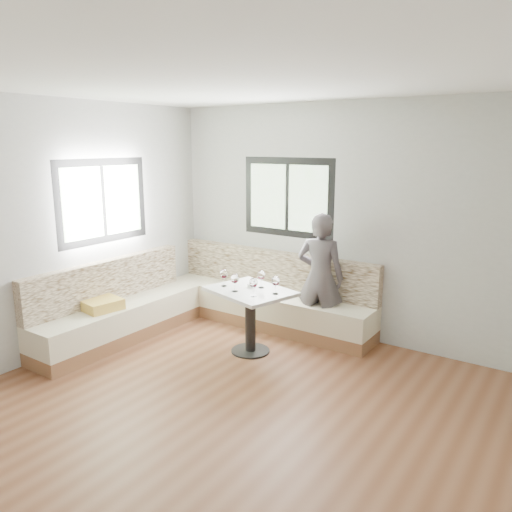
% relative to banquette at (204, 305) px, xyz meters
% --- Properties ---
extents(room, '(5.01, 5.01, 2.81)m').
position_rel_banquette_xyz_m(room, '(1.51, -1.55, 1.08)').
color(room, brown).
rests_on(room, ground).
extents(banquette, '(2.90, 2.80, 0.95)m').
position_rel_banquette_xyz_m(banquette, '(0.00, 0.00, 0.00)').
color(banquette, brown).
rests_on(banquette, ground).
extents(table, '(1.05, 0.91, 0.74)m').
position_rel_banquette_xyz_m(table, '(0.87, -0.22, 0.22)').
color(table, black).
rests_on(table, ground).
extents(person, '(0.62, 0.47, 1.54)m').
position_rel_banquette_xyz_m(person, '(1.33, 0.57, 0.44)').
color(person, '#4D474A').
rests_on(person, ground).
extents(olive_ramekin, '(0.10, 0.10, 0.04)m').
position_rel_banquette_xyz_m(olive_ramekin, '(0.82, -0.12, 0.42)').
color(olive_ramekin, white).
rests_on(olive_ramekin, table).
extents(wine_glass_a, '(0.09, 0.09, 0.20)m').
position_rel_banquette_xyz_m(wine_glass_a, '(0.55, -0.28, 0.54)').
color(wine_glass_a, white).
rests_on(wine_glass_a, table).
extents(wine_glass_b, '(0.09, 0.09, 0.20)m').
position_rel_banquette_xyz_m(wine_glass_b, '(0.78, -0.38, 0.54)').
color(wine_glass_b, white).
rests_on(wine_glass_b, table).
extents(wine_glass_c, '(0.09, 0.09, 0.20)m').
position_rel_banquette_xyz_m(wine_glass_c, '(1.04, -0.40, 0.54)').
color(wine_glass_c, white).
rests_on(wine_glass_c, table).
extents(wine_glass_d, '(0.09, 0.09, 0.20)m').
position_rel_banquette_xyz_m(wine_glass_d, '(0.93, -0.09, 0.54)').
color(wine_glass_d, white).
rests_on(wine_glass_d, table).
extents(wine_glass_e, '(0.09, 0.09, 0.20)m').
position_rel_banquette_xyz_m(wine_glass_e, '(1.19, -0.20, 0.54)').
color(wine_glass_e, white).
rests_on(wine_glass_e, table).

